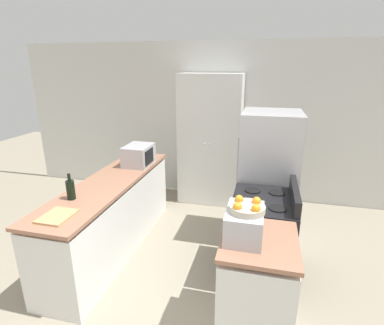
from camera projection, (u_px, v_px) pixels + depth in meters
wall_back at (214, 122)px, 5.10m from camera, size 7.00×0.06×2.60m
counter_left at (112, 216)px, 3.71m from camera, size 0.60×2.42×0.92m
counter_right at (256, 288)px, 2.50m from camera, size 0.60×0.70×0.92m
pantry_cabinet at (210, 140)px, 4.89m from camera, size 0.99×0.54×2.11m
stove at (261, 238)px, 3.20m from camera, size 0.66×0.78×1.08m
refrigerator at (268, 178)px, 3.81m from camera, size 0.73×0.74×1.70m
microwave at (139, 155)px, 4.09m from camera, size 0.34×0.44×0.27m
wine_bottle at (71, 189)px, 3.03m from camera, size 0.08×0.08×0.27m
toaster_oven at (244, 224)px, 2.35m from camera, size 0.29×0.41×0.24m
fruit_bowl at (247, 207)px, 2.28m from camera, size 0.28×0.28×0.10m
cutting_board at (57, 216)px, 2.69m from camera, size 0.26×0.31×0.02m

